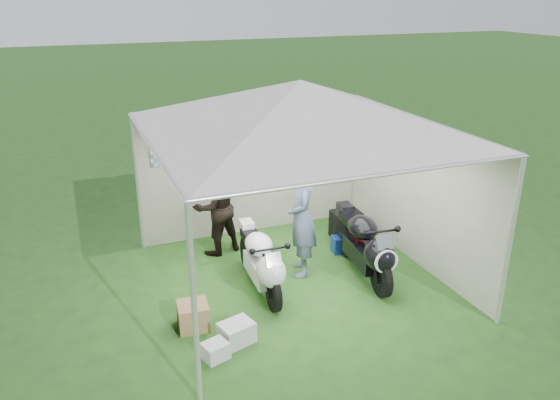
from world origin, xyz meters
The scene contains 11 objects.
ground centered at (0.00, 0.00, 0.00)m, with size 80.00×80.00×0.00m, color #254A1D.
canopy_tent centered at (0.00, 0.03, 2.58)m, with size 5.66×5.66×3.00m.
motorcycle_white centered at (-0.61, -0.10, 0.49)m, with size 0.45×1.77×0.87m.
motorcycle_black centered at (0.99, -0.27, 0.53)m, with size 0.56×1.94×0.95m.
paddock_stand centered at (1.08, 0.61, 0.14)m, with size 0.37×0.23×0.28m, color blue.
person_dark_jacket centered at (-0.87, 1.38, 0.81)m, with size 0.79×0.62×1.63m, color black.
person_blue_jacket centered at (0.15, 0.21, 0.92)m, with size 0.67×0.44×1.84m, color slate.
equipment_box centered at (1.39, 1.09, 0.24)m, with size 0.49×0.39×0.49m, color black.
crate_0 centered at (-1.32, -1.14, 0.14)m, with size 0.41×0.32×0.27m, color #B5BBBF.
crate_1 centered at (-1.75, -0.63, 0.17)m, with size 0.39×0.39×0.35m, color olive.
crate_2 centered at (-1.65, -1.36, 0.11)m, with size 0.29×0.24×0.21m, color silver.
Camera 1 is at (-2.92, -6.64, 4.13)m, focal length 35.00 mm.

